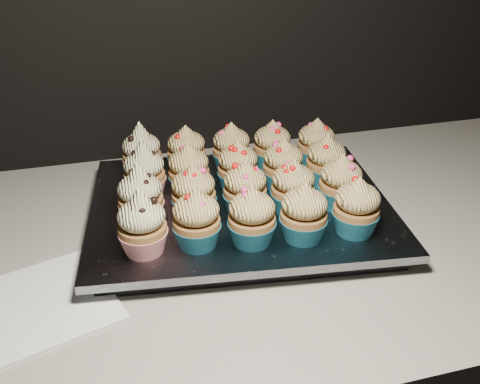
# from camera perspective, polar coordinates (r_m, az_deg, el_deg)

# --- Properties ---
(worktop) EXTENTS (2.44, 0.64, 0.04)m
(worktop) POSITION_cam_1_polar(r_m,az_deg,el_deg) (0.79, -14.92, -7.34)
(worktop) COLOR beige
(worktop) RESTS_ON cabinet
(napkin) EXTENTS (0.20, 0.20, 0.00)m
(napkin) POSITION_cam_1_polar(r_m,az_deg,el_deg) (0.71, -20.46, -11.10)
(napkin) COLOR white
(napkin) RESTS_ON worktop
(baking_tray) EXTENTS (0.44, 0.36, 0.02)m
(baking_tray) POSITION_cam_1_polar(r_m,az_deg,el_deg) (0.81, 0.00, -2.40)
(baking_tray) COLOR black
(baking_tray) RESTS_ON worktop
(foil_lining) EXTENTS (0.48, 0.40, 0.01)m
(foil_lining) POSITION_cam_1_polar(r_m,az_deg,el_deg) (0.81, 0.00, -1.37)
(foil_lining) COLOR silver
(foil_lining) RESTS_ON baking_tray
(cupcake_0) EXTENTS (0.06, 0.06, 0.10)m
(cupcake_0) POSITION_cam_1_polar(r_m,az_deg,el_deg) (0.68, -10.40, -3.46)
(cupcake_0) COLOR red
(cupcake_0) RESTS_ON foil_lining
(cupcake_1) EXTENTS (0.06, 0.06, 0.08)m
(cupcake_1) POSITION_cam_1_polar(r_m,az_deg,el_deg) (0.69, -4.66, -3.01)
(cupcake_1) COLOR #1C6C84
(cupcake_1) RESTS_ON foil_lining
(cupcake_2) EXTENTS (0.06, 0.06, 0.08)m
(cupcake_2) POSITION_cam_1_polar(r_m,az_deg,el_deg) (0.69, 1.28, -2.75)
(cupcake_2) COLOR #1C6C84
(cupcake_2) RESTS_ON foil_lining
(cupcake_3) EXTENTS (0.06, 0.06, 0.08)m
(cupcake_3) POSITION_cam_1_polar(r_m,az_deg,el_deg) (0.70, 6.82, -2.32)
(cupcake_3) COLOR #1C6C84
(cupcake_3) RESTS_ON foil_lining
(cupcake_4) EXTENTS (0.06, 0.06, 0.08)m
(cupcake_4) POSITION_cam_1_polar(r_m,az_deg,el_deg) (0.73, 12.32, -1.66)
(cupcake_4) COLOR #1C6C84
(cupcake_4) RESTS_ON foil_lining
(cupcake_5) EXTENTS (0.06, 0.06, 0.10)m
(cupcake_5) POSITION_cam_1_polar(r_m,az_deg,el_deg) (0.75, -10.57, -0.51)
(cupcake_5) COLOR red
(cupcake_5) RESTS_ON foil_lining
(cupcake_6) EXTENTS (0.06, 0.06, 0.08)m
(cupcake_6) POSITION_cam_1_polar(r_m,az_deg,el_deg) (0.75, -4.96, -0.19)
(cupcake_6) COLOR #1C6C84
(cupcake_6) RESTS_ON foil_lining
(cupcake_7) EXTENTS (0.06, 0.06, 0.08)m
(cupcake_7) POSITION_cam_1_polar(r_m,az_deg,el_deg) (0.76, 0.54, 0.28)
(cupcake_7) COLOR #1C6C84
(cupcake_7) RESTS_ON foil_lining
(cupcake_8) EXTENTS (0.06, 0.06, 0.08)m
(cupcake_8) POSITION_cam_1_polar(r_m,az_deg,el_deg) (0.76, 5.66, 0.43)
(cupcake_8) COLOR #1C6C84
(cupcake_8) RESTS_ON foil_lining
(cupcake_9) EXTENTS (0.06, 0.06, 0.08)m
(cupcake_9) POSITION_cam_1_polar(r_m,az_deg,el_deg) (0.79, 10.67, 0.94)
(cupcake_9) COLOR #1C6C84
(cupcake_9) RESTS_ON foil_lining
(cupcake_10) EXTENTS (0.06, 0.06, 0.10)m
(cupcake_10) POSITION_cam_1_polar(r_m,az_deg,el_deg) (0.81, -10.17, 2.07)
(cupcake_10) COLOR red
(cupcake_10) RESTS_ON foil_lining
(cupcake_11) EXTENTS (0.06, 0.06, 0.08)m
(cupcake_11) POSITION_cam_1_polar(r_m,az_deg,el_deg) (0.81, -5.46, 2.24)
(cupcake_11) COLOR #1C6C84
(cupcake_11) RESTS_ON foil_lining
(cupcake_12) EXTENTS (0.06, 0.06, 0.08)m
(cupcake_12) POSITION_cam_1_polar(r_m,az_deg,el_deg) (0.82, -0.23, 2.61)
(cupcake_12) COLOR #1C6C84
(cupcake_12) RESTS_ON foil_lining
(cupcake_13) EXTENTS (0.06, 0.06, 0.08)m
(cupcake_13) POSITION_cam_1_polar(r_m,az_deg,el_deg) (0.83, 4.59, 2.82)
(cupcake_13) COLOR #1C6C84
(cupcake_13) RESTS_ON foil_lining
(cupcake_14) EXTENTS (0.06, 0.06, 0.08)m
(cupcake_14) POSITION_cam_1_polar(r_m,az_deg,el_deg) (0.85, 9.15, 3.20)
(cupcake_14) COLOR #1C6C84
(cupcake_14) RESTS_ON foil_lining
(cupcake_15) EXTENTS (0.06, 0.06, 0.10)m
(cupcake_15) POSITION_cam_1_polar(r_m,az_deg,el_deg) (0.88, -10.43, 4.11)
(cupcake_15) COLOR red
(cupcake_15) RESTS_ON foil_lining
(cupcake_16) EXTENTS (0.06, 0.06, 0.08)m
(cupcake_16) POSITION_cam_1_polar(r_m,az_deg,el_deg) (0.87, -5.71, 4.29)
(cupcake_16) COLOR #1C6C84
(cupcake_16) RESTS_ON foil_lining
(cupcake_17) EXTENTS (0.06, 0.06, 0.08)m
(cupcake_17) POSITION_cam_1_polar(r_m,az_deg,el_deg) (0.88, -0.92, 4.65)
(cupcake_17) COLOR #1C6C84
(cupcake_17) RESTS_ON foil_lining
(cupcake_18) EXTENTS (0.06, 0.06, 0.08)m
(cupcake_18) POSITION_cam_1_polar(r_m,az_deg,el_deg) (0.89, 3.44, 4.92)
(cupcake_18) COLOR #1C6C84
(cupcake_18) RESTS_ON foil_lining
(cupcake_19) EXTENTS (0.06, 0.06, 0.08)m
(cupcake_19) POSITION_cam_1_polar(r_m,az_deg,el_deg) (0.91, 8.09, 5.08)
(cupcake_19) COLOR #1C6C84
(cupcake_19) RESTS_ON foil_lining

